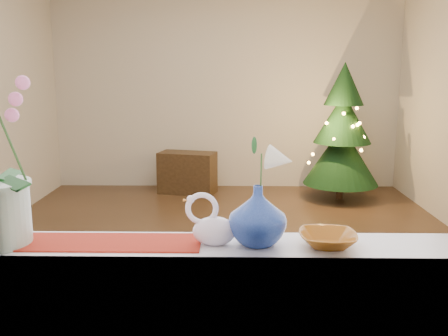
{
  "coord_description": "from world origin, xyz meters",
  "views": [
    {
      "loc": [
        0.08,
        -4.09,
        1.54
      ],
      "look_at": [
        0.04,
        -1.4,
        1.01
      ],
      "focal_mm": 40.0,
      "sensor_mm": 36.0,
      "label": 1
    }
  ],
  "objects_px": {
    "paperweight": "(250,236)",
    "xmas_tree": "(342,132)",
    "swan": "(214,220)",
    "side_table": "(187,173)",
    "blue_vase": "(258,211)",
    "amber_dish": "(328,240)"
  },
  "relations": [
    {
      "from": "blue_vase",
      "to": "side_table",
      "type": "relative_size",
      "value": 0.36
    },
    {
      "from": "paperweight",
      "to": "amber_dish",
      "type": "height_order",
      "value": "paperweight"
    },
    {
      "from": "swan",
      "to": "paperweight",
      "type": "xyz_separation_m",
      "value": [
        0.13,
        -0.01,
        -0.06
      ]
    },
    {
      "from": "blue_vase",
      "to": "side_table",
      "type": "bearing_deg",
      "value": 98.43
    },
    {
      "from": "swan",
      "to": "side_table",
      "type": "height_order",
      "value": "swan"
    },
    {
      "from": "swan",
      "to": "side_table",
      "type": "xyz_separation_m",
      "value": [
        -0.51,
        4.48,
        -0.75
      ]
    },
    {
      "from": "blue_vase",
      "to": "side_table",
      "type": "xyz_separation_m",
      "value": [
        -0.66,
        4.47,
        -0.78
      ]
    },
    {
      "from": "blue_vase",
      "to": "xmas_tree",
      "type": "bearing_deg",
      "value": 73.88
    },
    {
      "from": "swan",
      "to": "xmas_tree",
      "type": "bearing_deg",
      "value": 90.9
    },
    {
      "from": "paperweight",
      "to": "xmas_tree",
      "type": "height_order",
      "value": "xmas_tree"
    },
    {
      "from": "blue_vase",
      "to": "swan",
      "type": "bearing_deg",
      "value": -178.54
    },
    {
      "from": "amber_dish",
      "to": "side_table",
      "type": "distance_m",
      "value": 4.63
    },
    {
      "from": "paperweight",
      "to": "side_table",
      "type": "relative_size",
      "value": 0.1
    },
    {
      "from": "xmas_tree",
      "to": "side_table",
      "type": "bearing_deg",
      "value": 172.0
    },
    {
      "from": "swan",
      "to": "side_table",
      "type": "distance_m",
      "value": 4.57
    },
    {
      "from": "paperweight",
      "to": "xmas_tree",
      "type": "bearing_deg",
      "value": 73.6
    },
    {
      "from": "amber_dish",
      "to": "blue_vase",
      "type": "bearing_deg",
      "value": 176.29
    },
    {
      "from": "amber_dish",
      "to": "side_table",
      "type": "xyz_separation_m",
      "value": [
        -0.91,
        4.49,
        -0.68
      ]
    },
    {
      "from": "swan",
      "to": "xmas_tree",
      "type": "relative_size",
      "value": 0.13
    },
    {
      "from": "paperweight",
      "to": "side_table",
      "type": "height_order",
      "value": "paperweight"
    },
    {
      "from": "side_table",
      "to": "amber_dish",
      "type": "bearing_deg",
      "value": -64.23
    },
    {
      "from": "paperweight",
      "to": "amber_dish",
      "type": "distance_m",
      "value": 0.28
    }
  ]
}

